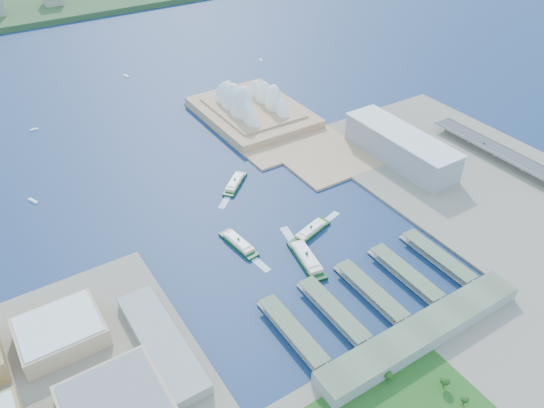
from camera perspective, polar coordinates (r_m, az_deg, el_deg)
ground at (r=519.86m, az=3.90°, el=-5.39°), size 3000.00×3000.00×0.00m
east_land at (r=642.91m, az=24.27°, el=0.36°), size 240.00×500.00×3.00m
peninsula at (r=748.09m, az=-1.14°, el=8.92°), size 135.00×220.00×3.00m
far_shore at (r=1352.44m, az=-22.74°, el=19.13°), size 2200.00×260.00×12.00m
opera_house at (r=749.01m, az=-2.15°, el=11.53°), size 134.00×180.00×58.00m
toaster_building at (r=665.89m, az=13.64°, el=6.01°), size 45.00×155.00×35.00m
ferry_wharves at (r=483.19m, az=10.57°, el=-9.28°), size 184.00×90.00×9.30m
terminal_building at (r=454.71m, az=15.83°, el=-13.21°), size 200.00×28.00×12.00m
ferry_a at (r=526.15m, az=-3.63°, el=-4.07°), size 18.71×52.44×9.70m
ferry_b at (r=612.18m, az=-4.01°, el=2.41°), size 46.61×43.19×9.59m
ferry_c at (r=507.99m, az=3.75°, el=-5.70°), size 26.56×62.86×11.54m
ferry_d at (r=541.55m, az=4.21°, el=-2.75°), size 52.45×26.91×9.62m
boat_a at (r=643.08m, az=-24.32°, el=0.34°), size 8.44×13.84×2.62m
boat_b at (r=795.76m, az=-24.21°, el=7.35°), size 10.21×4.01×2.71m
boat_c at (r=960.07m, az=-1.21°, el=15.25°), size 6.42×11.58×2.50m
boat_e at (r=924.99m, az=-15.42°, el=13.16°), size 5.77×12.59×2.98m
car_c at (r=715.53m, az=21.89°, el=6.07°), size 1.76×4.33×1.26m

